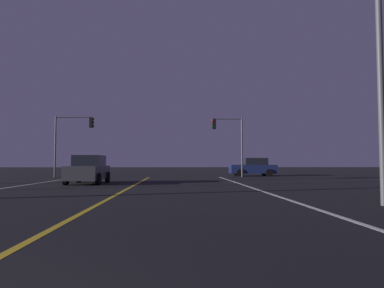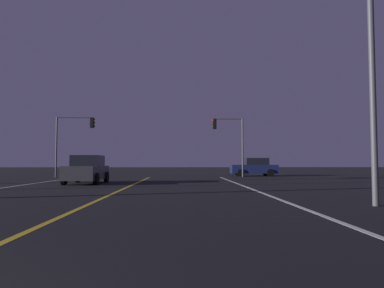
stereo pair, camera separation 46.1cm
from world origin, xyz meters
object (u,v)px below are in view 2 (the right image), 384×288
Objects in this scene: car_oncoming at (87,170)px; traffic_light_near_left at (75,132)px; car_crossing_side at (254,167)px; traffic_light_near_right at (228,133)px; street_lamp_right_near at (352,48)px.

car_oncoming is 10.65m from traffic_light_near_left.
traffic_light_near_left is at bearing -159.47° from car_oncoming.
traffic_light_near_right is (-2.78, -2.19, 3.03)m from car_crossing_side.
traffic_light_near_left reaches higher than car_crossing_side.
car_oncoming is (-12.54, -11.73, 0.00)m from car_crossing_side.
car_crossing_side is 16.56m from traffic_light_near_left.
car_crossing_side is at bearing 7.73° from traffic_light_near_left.
traffic_light_near_right is (9.76, 9.55, 3.03)m from car_oncoming.
traffic_light_near_right reaches higher than car_oncoming.
traffic_light_near_right is at bearing 0.00° from traffic_light_near_left.
traffic_light_near_right reaches higher than car_crossing_side.
traffic_light_near_left is at bearing 7.73° from car_crossing_side.
car_crossing_side is 23.63m from street_lamp_right_near.
street_lamp_right_near is (14.31, -21.07, 0.71)m from traffic_light_near_left.
car_crossing_side and car_oncoming have the same top height.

